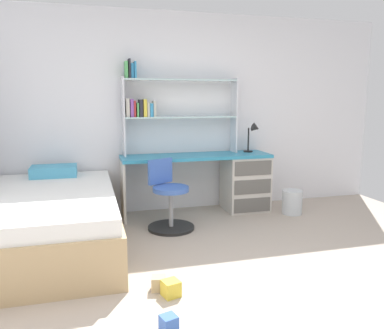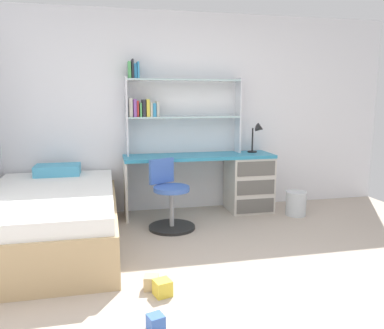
{
  "view_description": "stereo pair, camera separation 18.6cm",
  "coord_description": "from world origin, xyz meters",
  "px_view_note": "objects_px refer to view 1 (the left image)",
  "views": [
    {
      "loc": [
        -1.2,
        -2.3,
        1.44
      ],
      "look_at": [
        -0.17,
        1.52,
        0.76
      ],
      "focal_mm": 35.88,
      "sensor_mm": 36.0,
      "label": 1
    },
    {
      "loc": [
        -1.02,
        -2.34,
        1.44
      ],
      "look_at": [
        -0.17,
        1.52,
        0.76
      ],
      "focal_mm": 35.88,
      "sensor_mm": 36.0,
      "label": 2
    }
  ],
  "objects_px": {
    "bed_platform": "(49,221)",
    "toy_block_natural_0": "(159,283)",
    "swivel_chair": "(169,202)",
    "toy_block_blue_2": "(169,323)",
    "desk_lamp": "(254,133)",
    "toy_block_yellow_1": "(171,288)",
    "waste_bin": "(292,202)",
    "desk": "(233,179)",
    "bookshelf_hutch": "(165,103)"
  },
  "relations": [
    {
      "from": "bed_platform",
      "to": "toy_block_natural_0",
      "type": "bearing_deg",
      "value": -51.21
    },
    {
      "from": "swivel_chair",
      "to": "toy_block_blue_2",
      "type": "xyz_separation_m",
      "value": [
        -0.4,
        -1.9,
        -0.25
      ]
    },
    {
      "from": "desk_lamp",
      "to": "toy_block_yellow_1",
      "type": "xyz_separation_m",
      "value": [
        -1.54,
        -2.02,
        -0.94
      ]
    },
    {
      "from": "waste_bin",
      "to": "toy_block_yellow_1",
      "type": "relative_size",
      "value": 2.52
    },
    {
      "from": "desk",
      "to": "swivel_chair",
      "type": "height_order",
      "value": "swivel_chair"
    },
    {
      "from": "toy_block_blue_2",
      "to": "swivel_chair",
      "type": "bearing_deg",
      "value": 78.06
    },
    {
      "from": "bookshelf_hutch",
      "to": "desk_lamp",
      "type": "height_order",
      "value": "bookshelf_hutch"
    },
    {
      "from": "desk",
      "to": "bed_platform",
      "type": "height_order",
      "value": "desk"
    },
    {
      "from": "waste_bin",
      "to": "toy_block_blue_2",
      "type": "xyz_separation_m",
      "value": [
        -2.01,
        -2.03,
        -0.1
      ]
    },
    {
      "from": "bed_platform",
      "to": "swivel_chair",
      "type": "bearing_deg",
      "value": 13.36
    },
    {
      "from": "desk_lamp",
      "to": "waste_bin",
      "type": "xyz_separation_m",
      "value": [
        0.37,
        -0.4,
        -0.85
      ]
    },
    {
      "from": "toy_block_natural_0",
      "to": "toy_block_blue_2",
      "type": "relative_size",
      "value": 1.09
    },
    {
      "from": "toy_block_blue_2",
      "to": "toy_block_natural_0",
      "type": "bearing_deg",
      "value": 86.59
    },
    {
      "from": "desk",
      "to": "bed_platform",
      "type": "distance_m",
      "value": 2.32
    },
    {
      "from": "desk",
      "to": "swivel_chair",
      "type": "xyz_separation_m",
      "value": [
        -0.94,
        -0.48,
        -0.11
      ]
    },
    {
      "from": "bookshelf_hutch",
      "to": "swivel_chair",
      "type": "distance_m",
      "value": 1.25
    },
    {
      "from": "toy_block_yellow_1",
      "to": "toy_block_natural_0",
      "type": "bearing_deg",
      "value": 121.38
    },
    {
      "from": "desk",
      "to": "toy_block_natural_0",
      "type": "xyz_separation_m",
      "value": [
        -1.31,
        -1.85,
        -0.36
      ]
    },
    {
      "from": "bookshelf_hutch",
      "to": "waste_bin",
      "type": "relative_size",
      "value": 4.79
    },
    {
      "from": "desk",
      "to": "toy_block_natural_0",
      "type": "height_order",
      "value": "desk"
    },
    {
      "from": "desk_lamp",
      "to": "toy_block_blue_2",
      "type": "bearing_deg",
      "value": -124.11
    },
    {
      "from": "desk_lamp",
      "to": "waste_bin",
      "type": "height_order",
      "value": "desk_lamp"
    },
    {
      "from": "desk",
      "to": "toy_block_natural_0",
      "type": "relative_size",
      "value": 17.55
    },
    {
      "from": "toy_block_natural_0",
      "to": "toy_block_yellow_1",
      "type": "distance_m",
      "value": 0.14
    },
    {
      "from": "desk",
      "to": "waste_bin",
      "type": "height_order",
      "value": "desk"
    },
    {
      "from": "swivel_chair",
      "to": "bed_platform",
      "type": "relative_size",
      "value": 0.37
    },
    {
      "from": "waste_bin",
      "to": "toy_block_natural_0",
      "type": "height_order",
      "value": "waste_bin"
    },
    {
      "from": "desk",
      "to": "toy_block_blue_2",
      "type": "bearing_deg",
      "value": -119.48
    },
    {
      "from": "desk_lamp",
      "to": "desk",
      "type": "bearing_deg",
      "value": -170.88
    },
    {
      "from": "bed_platform",
      "to": "toy_block_yellow_1",
      "type": "height_order",
      "value": "bed_platform"
    },
    {
      "from": "bookshelf_hutch",
      "to": "desk_lamp",
      "type": "relative_size",
      "value": 3.75
    },
    {
      "from": "swivel_chair",
      "to": "toy_block_natural_0",
      "type": "bearing_deg",
      "value": -105.13
    },
    {
      "from": "bookshelf_hutch",
      "to": "waste_bin",
      "type": "height_order",
      "value": "bookshelf_hutch"
    },
    {
      "from": "bookshelf_hutch",
      "to": "toy_block_natural_0",
      "type": "bearing_deg",
      "value": -103.15
    },
    {
      "from": "desk_lamp",
      "to": "toy_block_natural_0",
      "type": "relative_size",
      "value": 3.6
    },
    {
      "from": "toy_block_yellow_1",
      "to": "desk_lamp",
      "type": "bearing_deg",
      "value": 52.56
    },
    {
      "from": "desk",
      "to": "toy_block_blue_2",
      "type": "relative_size",
      "value": 19.19
    },
    {
      "from": "bookshelf_hutch",
      "to": "toy_block_blue_2",
      "type": "distance_m",
      "value": 2.89
    },
    {
      "from": "waste_bin",
      "to": "toy_block_blue_2",
      "type": "distance_m",
      "value": 2.86
    },
    {
      "from": "toy_block_yellow_1",
      "to": "bookshelf_hutch",
      "type": "bearing_deg",
      "value": 79.4
    },
    {
      "from": "bookshelf_hutch",
      "to": "bed_platform",
      "type": "height_order",
      "value": "bookshelf_hutch"
    },
    {
      "from": "toy_block_natural_0",
      "to": "toy_block_yellow_1",
      "type": "bearing_deg",
      "value": -58.62
    },
    {
      "from": "desk_lamp",
      "to": "bed_platform",
      "type": "bearing_deg",
      "value": -161.57
    },
    {
      "from": "swivel_chair",
      "to": "toy_block_yellow_1",
      "type": "height_order",
      "value": "swivel_chair"
    },
    {
      "from": "desk",
      "to": "bookshelf_hutch",
      "type": "relative_size",
      "value": 1.3
    },
    {
      "from": "bed_platform",
      "to": "toy_block_natural_0",
      "type": "height_order",
      "value": "bed_platform"
    },
    {
      "from": "waste_bin",
      "to": "toy_block_natural_0",
      "type": "xyz_separation_m",
      "value": [
        -1.98,
        -1.5,
        -0.1
      ]
    },
    {
      "from": "waste_bin",
      "to": "desk",
      "type": "bearing_deg",
      "value": 152.36
    },
    {
      "from": "swivel_chair",
      "to": "toy_block_natural_0",
      "type": "height_order",
      "value": "swivel_chair"
    },
    {
      "from": "desk",
      "to": "swivel_chair",
      "type": "bearing_deg",
      "value": -152.85
    }
  ]
}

